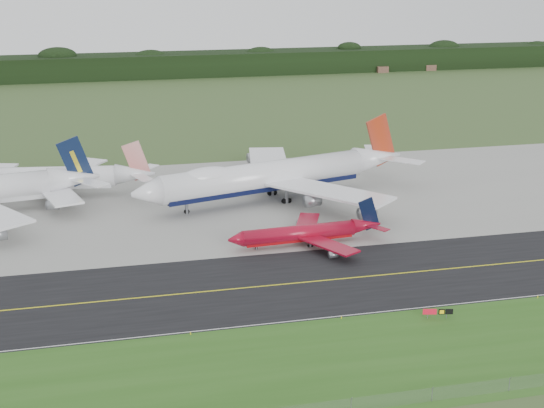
{
  "coord_description": "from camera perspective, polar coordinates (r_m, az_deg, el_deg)",
  "views": [
    {
      "loc": [
        -36.76,
        -133.75,
        59.47
      ],
      "look_at": [
        -1.16,
        22.0,
        7.78
      ],
      "focal_mm": 50.0,
      "sensor_mm": 36.0,
      "label": 1
    }
  ],
  "objects": [
    {
      "name": "jet_red_737",
      "position": [
        165.48,
        2.67,
        -2.18
      ],
      "size": [
        35.24,
        28.7,
        9.51
      ],
      "color": "maroon",
      "rests_on": "ground"
    },
    {
      "name": "edge_marker_right",
      "position": [
        148.78,
        19.37,
        -6.61
      ],
      "size": [
        0.16,
        0.16,
        0.5
      ],
      "primitive_type": "cylinder",
      "color": "yellow",
      "rests_on": "ground"
    },
    {
      "name": "taxiway_sign",
      "position": [
        135.71,
        12.37,
        -7.93
      ],
      "size": [
        5.17,
        1.3,
        1.75
      ],
      "color": "slate",
      "rests_on": "ground"
    },
    {
      "name": "edge_marker_left",
      "position": [
        128.36,
        -6.15,
        -9.66
      ],
      "size": [
        0.16,
        0.16,
        0.5
      ],
      "primitive_type": "cylinder",
      "color": "yellow",
      "rests_on": "ground"
    },
    {
      "name": "ground",
      "position": [
        150.92,
        2.3,
        -5.29
      ],
      "size": [
        600.0,
        600.0,
        0.0
      ],
      "primitive_type": "plane",
      "color": "#395326",
      "rests_on": "ground"
    },
    {
      "name": "taxiway",
      "position": [
        147.38,
        2.71,
        -5.89
      ],
      "size": [
        400.0,
        32.0,
        0.02
      ],
      "primitive_type": "cube",
      "color": "black",
      "rests_on": "ground"
    },
    {
      "name": "taxiway_centreline",
      "position": [
        147.38,
        2.71,
        -5.88
      ],
      "size": [
        400.0,
        0.4,
        0.0
      ],
      "primitive_type": "cube",
      "color": "#D1C813",
      "rests_on": "taxiway"
    },
    {
      "name": "jet_ba_747",
      "position": [
        194.49,
        0.12,
        2.18
      ],
      "size": [
        77.13,
        62.59,
        19.67
      ],
      "color": "white",
      "rests_on": "ground"
    },
    {
      "name": "grass_verge",
      "position": [
        120.99,
        6.7,
        -11.64
      ],
      "size": [
        400.0,
        30.0,
        0.01
      ],
      "primitive_type": "cube",
      "color": "#2A5619",
      "rests_on": "ground"
    },
    {
      "name": "horizon_treeline",
      "position": [
        412.72,
        -7.78,
        10.25
      ],
      "size": [
        700.0,
        25.0,
        12.0
      ],
      "color": "black",
      "rests_on": "ground"
    },
    {
      "name": "edge_marker_center",
      "position": [
        133.41,
        5.25,
        -8.51
      ],
      "size": [
        0.16,
        0.16,
        0.5
      ],
      "primitive_type": "cylinder",
      "color": "yellow",
      "rests_on": "ground"
    },
    {
      "name": "apron",
      "position": [
        197.53,
        -1.55,
        0.4
      ],
      "size": [
        400.0,
        78.0,
        0.01
      ],
      "primitive_type": "cube",
      "color": "gray",
      "rests_on": "ground"
    },
    {
      "name": "taxiway_edge_line",
      "position": [
        133.93,
        4.49,
        -8.48
      ],
      "size": [
        400.0,
        0.25,
        0.0
      ],
      "primitive_type": "cube",
      "color": "silver",
      "rests_on": "taxiway"
    },
    {
      "name": "jet_star_tail",
      "position": [
        207.04,
        -16.32,
        1.89
      ],
      "size": [
        55.03,
        45.58,
        14.53
      ],
      "color": "white",
      "rests_on": "ground"
    },
    {
      "name": "perimeter_fence",
      "position": [
        110.05,
        9.03,
        -14.35
      ],
      "size": [
        320.0,
        0.1,
        320.0
      ],
      "color": "slate",
      "rests_on": "ground"
    }
  ]
}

